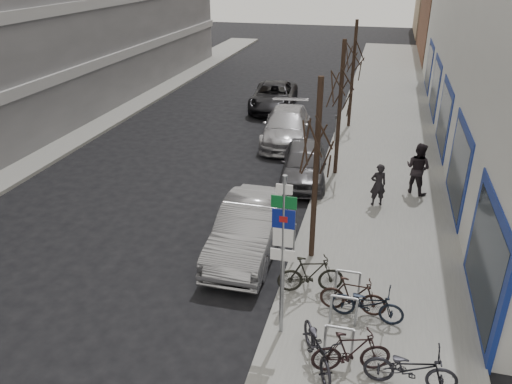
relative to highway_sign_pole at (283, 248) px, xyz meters
The scene contains 24 objects.
ground 3.44m from the highway_sign_pole, behind, with size 120.00×120.00×0.00m, color black.
sidewalk_east 10.50m from the highway_sign_pole, 78.15° to the left, with size 5.00×70.00×0.15m, color slate.
sidewalk_west 16.90m from the highway_sign_pole, 143.24° to the left, with size 3.00×70.00×0.15m, color slate.
brick_building_far 41.42m from the highway_sign_pole, 75.16° to the left, with size 12.00×14.00×8.00m, color brown.
highway_sign_pole is the anchor object (origin of this frame).
bike_rack 2.36m from the highway_sign_pole, 23.59° to the left, with size 0.66×2.26×0.83m.
tree_near 3.88m from the highway_sign_pole, 86.74° to the left, with size 1.80×1.80×5.50m.
tree_mid 10.15m from the highway_sign_pole, 88.86° to the left, with size 1.80×1.80×5.50m.
tree_far 16.59m from the highway_sign_pole, 89.31° to the left, with size 1.80×1.80×5.50m.
meter_front 3.39m from the highway_sign_pole, 94.75° to the left, with size 0.10×0.08×1.27m.
meter_mid 8.65m from the highway_sign_pole, 91.68° to the left, with size 0.10×0.08×1.27m.
meter_back 14.10m from the highway_sign_pole, 91.02° to the left, with size 0.10×0.08×1.27m.
bike_near_left 2.17m from the highway_sign_pole, 40.33° to the right, with size 0.56×1.86×1.13m, color black.
bike_near_right 2.60m from the highway_sign_pole, 26.54° to the right, with size 0.52×1.73×1.05m, color black.
bike_mid_curb 2.79m from the highway_sign_pole, 26.30° to the left, with size 0.54×1.78×1.09m, color black.
bike_mid_inner 2.52m from the highway_sign_pole, 76.17° to the left, with size 0.53×1.78×1.08m, color black.
bike_far_curb 3.53m from the highway_sign_pole, 18.74° to the right, with size 0.57×1.89×1.15m, color black.
bike_far_inner 2.65m from the highway_sign_pole, 35.69° to the left, with size 0.50×1.67×1.02m, color black.
parked_car_front 4.24m from the highway_sign_pole, 116.20° to the left, with size 1.70×4.88×1.61m, color #97979C.
parked_car_mid 9.46m from the highway_sign_pole, 96.17° to the left, with size 1.76×4.38×1.49m, color #49494D.
parked_car_back 14.04m from the highway_sign_pole, 100.75° to the left, with size 2.19×5.40×1.57m, color #A5A4A9.
lane_car 19.83m from the highway_sign_pole, 103.04° to the left, with size 2.49×5.40×1.50m, color black.
pedestrian_near 7.83m from the highway_sign_pole, 75.26° to the left, with size 0.57×0.38×1.57m, color black.
pedestrian_far 9.56m from the highway_sign_pole, 69.42° to the left, with size 0.73×0.50×1.99m, color black.
Camera 1 is at (4.15, -9.21, 8.25)m, focal length 35.00 mm.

